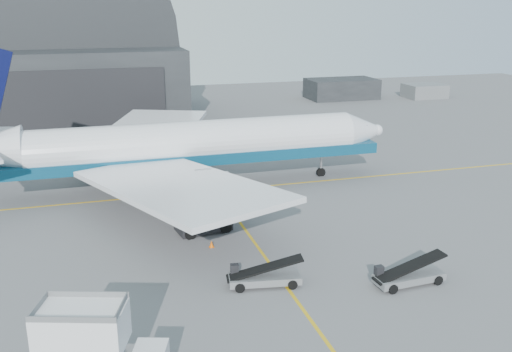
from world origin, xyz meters
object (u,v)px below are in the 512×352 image
object	(u,v)px
airliner	(179,146)
belt_loader_a	(264,277)
catering_truck	(95,349)
pushback_tug	(205,222)
belt_loader_b	(408,276)

from	to	relation	value
airliner	belt_loader_a	world-z (taller)	airliner
catering_truck	belt_loader_a	bearing A→B (deg)	53.44
pushback_tug	belt_loader_a	bearing A→B (deg)	-89.09
catering_truck	belt_loader_b	world-z (taller)	catering_truck
belt_loader_b	pushback_tug	bearing A→B (deg)	126.76
catering_truck	pushback_tug	size ratio (longest dim) A/B	1.43
catering_truck	belt_loader_b	size ratio (longest dim) A/B	1.28
airliner	catering_truck	distance (m)	32.92
belt_loader_a	airliner	bearing A→B (deg)	104.05
belt_loader_b	catering_truck	bearing A→B (deg)	-169.27
airliner	catering_truck	xyz separation A→B (m)	(-9.31, -31.48, -2.36)
airliner	belt_loader_a	distance (m)	23.73
airliner	belt_loader_b	world-z (taller)	airliner
belt_loader_a	belt_loader_b	distance (m)	10.11
catering_truck	pushback_tug	bearing A→B (deg)	81.49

